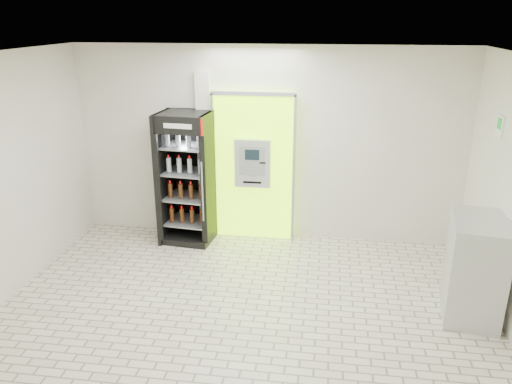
# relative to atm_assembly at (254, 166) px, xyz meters

# --- Properties ---
(ground) EXTENTS (6.00, 6.00, 0.00)m
(ground) POSITION_rel_atm_assembly_xyz_m (0.20, -2.41, -1.17)
(ground) COLOR beige
(ground) RESTS_ON ground
(room_shell) EXTENTS (6.00, 6.00, 6.00)m
(room_shell) POSITION_rel_atm_assembly_xyz_m (0.20, -2.41, 0.67)
(room_shell) COLOR silver
(room_shell) RESTS_ON ground
(atm_assembly) EXTENTS (1.30, 0.24, 2.33)m
(atm_assembly) POSITION_rel_atm_assembly_xyz_m (0.00, 0.00, 0.00)
(atm_assembly) COLOR #97EF0B
(atm_assembly) RESTS_ON ground
(pillar) EXTENTS (0.22, 0.11, 2.60)m
(pillar) POSITION_rel_atm_assembly_xyz_m (-0.78, 0.04, 0.13)
(pillar) COLOR silver
(pillar) RESTS_ON ground
(beverage_cooler) EXTENTS (0.83, 0.77, 2.04)m
(beverage_cooler) POSITION_rel_atm_assembly_xyz_m (-1.00, -0.26, -0.19)
(beverage_cooler) COLOR black
(beverage_cooler) RESTS_ON ground
(steel_cabinet) EXTENTS (0.75, 0.99, 1.21)m
(steel_cabinet) POSITION_rel_atm_assembly_xyz_m (2.89, -1.87, -0.57)
(steel_cabinet) COLOR #B7B9BF
(steel_cabinet) RESTS_ON ground
(exit_sign) EXTENTS (0.02, 0.22, 0.26)m
(exit_sign) POSITION_rel_atm_assembly_xyz_m (3.19, -1.01, 0.95)
(exit_sign) COLOR white
(exit_sign) RESTS_ON room_shell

